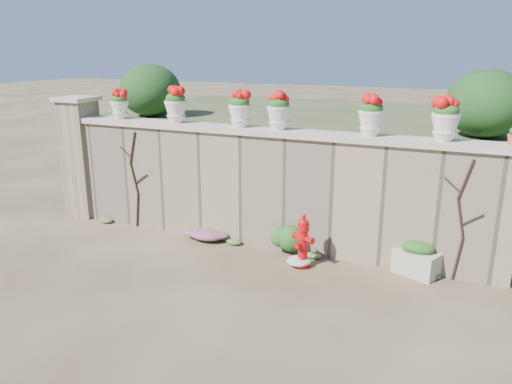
% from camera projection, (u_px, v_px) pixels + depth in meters
% --- Properties ---
extents(ground, '(80.00, 80.00, 0.00)m').
position_uv_depth(ground, '(220.00, 284.00, 7.52)').
color(ground, '#4D3B26').
rests_on(ground, ground).
extents(stone_wall, '(8.00, 0.40, 2.00)m').
position_uv_depth(stone_wall, '(266.00, 190.00, 8.82)').
color(stone_wall, gray).
rests_on(stone_wall, ground).
extents(wall_cap, '(8.10, 0.52, 0.10)m').
position_uv_depth(wall_cap, '(266.00, 132.00, 8.53)').
color(wall_cap, '#BFB6A1').
rests_on(wall_cap, stone_wall).
extents(gate_pillar, '(0.72, 0.72, 2.48)m').
position_uv_depth(gate_pillar, '(82.00, 156.00, 10.36)').
color(gate_pillar, gray).
rests_on(gate_pillar, ground).
extents(raised_fill, '(9.00, 6.00, 2.00)m').
position_uv_depth(raised_fill, '(319.00, 156.00, 11.64)').
color(raised_fill, '#384C23').
rests_on(raised_fill, ground).
extents(back_shrub_left, '(1.30, 1.30, 1.10)m').
position_uv_depth(back_shrub_left, '(150.00, 90.00, 10.68)').
color(back_shrub_left, '#143814').
rests_on(back_shrub_left, raised_fill).
extents(back_shrub_right, '(1.30, 1.30, 1.10)m').
position_uv_depth(back_shrub_right, '(487.00, 104.00, 8.13)').
color(back_shrub_right, '#143814').
rests_on(back_shrub_right, raised_fill).
extents(vine_left, '(0.60, 0.04, 1.91)m').
position_uv_depth(vine_left, '(135.00, 178.00, 9.67)').
color(vine_left, black).
rests_on(vine_left, ground).
extents(vine_right, '(0.60, 0.04, 1.91)m').
position_uv_depth(vine_right, '(461.00, 219.00, 7.39)').
color(vine_right, black).
rests_on(vine_right, ground).
extents(fire_hydrant, '(0.39, 0.28, 0.90)m').
position_uv_depth(fire_hydrant, '(303.00, 241.00, 8.00)').
color(fire_hydrant, red).
rests_on(fire_hydrant, ground).
extents(planter_box, '(0.76, 0.60, 0.55)m').
position_uv_depth(planter_box, '(417.00, 259.00, 7.79)').
color(planter_box, '#BFB6A1').
rests_on(planter_box, ground).
extents(green_shrub, '(0.69, 0.62, 0.65)m').
position_uv_depth(green_shrub, '(285.00, 236.00, 8.55)').
color(green_shrub, '#1E5119').
rests_on(green_shrub, ground).
extents(magenta_clump, '(0.99, 0.66, 0.26)m').
position_uv_depth(magenta_clump, '(206.00, 233.00, 9.23)').
color(magenta_clump, '#B42486').
rests_on(magenta_clump, ground).
extents(white_flowers, '(0.56, 0.45, 0.20)m').
position_uv_depth(white_flowers, '(304.00, 261.00, 8.09)').
color(white_flowers, white).
rests_on(white_flowers, ground).
extents(urn_pot_0, '(0.35, 0.35, 0.55)m').
position_uv_depth(urn_pot_0, '(120.00, 105.00, 9.63)').
color(urn_pot_0, silver).
rests_on(urn_pot_0, wall_cap).
extents(urn_pot_1, '(0.41, 0.41, 0.65)m').
position_uv_depth(urn_pot_1, '(176.00, 105.00, 9.13)').
color(urn_pot_1, silver).
rests_on(urn_pot_1, wall_cap).
extents(urn_pot_2, '(0.40, 0.40, 0.62)m').
position_uv_depth(urn_pot_2, '(240.00, 109.00, 8.63)').
color(urn_pot_2, silver).
rests_on(urn_pot_2, wall_cap).
extents(urn_pot_3, '(0.40, 0.40, 0.63)m').
position_uv_depth(urn_pot_3, '(279.00, 111.00, 8.34)').
color(urn_pot_3, silver).
rests_on(urn_pot_3, wall_cap).
extents(urn_pot_4, '(0.41, 0.41, 0.64)m').
position_uv_depth(urn_pot_4, '(371.00, 116.00, 7.75)').
color(urn_pot_4, silver).
rests_on(urn_pot_4, wall_cap).
extents(urn_pot_5, '(0.42, 0.42, 0.65)m').
position_uv_depth(urn_pot_5, '(446.00, 119.00, 7.32)').
color(urn_pot_5, silver).
rests_on(urn_pot_5, wall_cap).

